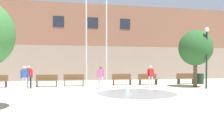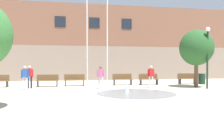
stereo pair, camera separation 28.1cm
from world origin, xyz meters
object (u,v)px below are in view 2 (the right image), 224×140
adult_in_red (101,75)px  adult_near_bench (151,75)px  park_bench_under_left_flagpole (75,80)px  park_bench_near_trashcan (149,79)px  flagpole_left (87,30)px  park_bench_left_of_flagpoles (48,80)px  adult_watching (25,76)px  park_bench_far_right (187,78)px  teen_by_trashcan (30,75)px  lamp_post_right_lane (208,49)px  park_bench_center (122,79)px  street_tree_near_building (196,48)px  trash_can (202,79)px  flagpole_right (108,34)px

adult_in_red → adult_near_bench: 3.59m
park_bench_under_left_flagpole → adult_near_bench: 5.93m
park_bench_near_trashcan → flagpole_left: (-4.98, 0.81, 4.00)m
park_bench_left_of_flagpoles → adult_watching: (-1.18, -2.08, 0.45)m
adult_in_red → adult_watching: same height
park_bench_under_left_flagpole → park_bench_far_right: bearing=-0.3°
teen_by_trashcan → adult_near_bench: bearing=28.9°
lamp_post_right_lane → teen_by_trashcan: bearing=168.9°
park_bench_left_of_flagpoles → park_bench_center: same height
street_tree_near_building → trash_can: bearing=49.8°
teen_by_trashcan → adult_watching: 1.07m
flagpole_right → park_bench_left_of_flagpoles: bearing=-169.0°
park_bench_near_trashcan → lamp_post_right_lane: bearing=-49.5°
park_bench_far_right → adult_watching: adult_watching is taller
park_bench_near_trashcan → adult_near_bench: 2.60m
flagpole_left → flagpole_right: flagpole_left is taller
adult_near_bench → flagpole_left: flagpole_left is taller
park_bench_center → street_tree_near_building: (4.99, -2.59, 2.42)m
trash_can → street_tree_near_building: street_tree_near_building is taller
park_bench_far_right → flagpole_right: (-6.76, 0.76, 3.74)m
park_bench_left_of_flagpoles → park_bench_under_left_flagpole: (2.02, 0.21, 0.00)m
park_bench_center → park_bench_near_trashcan: bearing=-4.3°
park_bench_center → trash_can: 6.86m
teen_by_trashcan → adult_near_bench: 8.55m
park_bench_under_left_flagpole → park_bench_center: 3.85m
park_bench_center → adult_in_red: (-2.11, -2.67, 0.45)m
flagpole_right → flagpole_left: bearing=180.0°
park_bench_near_trashcan → flagpole_right: bearing=166.2°
teen_by_trashcan → adult_near_bench: (8.44, -1.35, 0.00)m
park_bench_center → park_bench_far_right: bearing=-1.1°
adult_watching → flagpole_left: 6.30m
park_bench_left_of_flagpoles → street_tree_near_building: 11.36m
park_bench_under_left_flagpole → park_bench_center: size_ratio=1.00×
park_bench_center → lamp_post_right_lane: (5.17, -3.67, 2.27)m
street_tree_near_building → park_bench_center: bearing=152.5°
adult_watching → flagpole_right: 7.41m
park_bench_left_of_flagpoles → park_bench_under_left_flagpole: size_ratio=1.00×
park_bench_far_right → adult_watching: (-12.69, -2.24, 0.45)m
park_bench_center → park_bench_near_trashcan: 2.18m
flagpole_right → lamp_post_right_lane: flagpole_right is taller
flagpole_left → flagpole_right: 1.70m
park_bench_near_trashcan → adult_near_bench: adult_near_bench is taller
park_bench_center → park_bench_far_right: (5.64, -0.11, 0.00)m
adult_watching → trash_can: size_ratio=1.77×
park_bench_under_left_flagpole → park_bench_left_of_flagpoles: bearing=-174.0°
park_bench_far_right → adult_in_red: bearing=-161.7°
lamp_post_right_lane → adult_near_bench: bearing=164.3°
adult_in_red → lamp_post_right_lane: (7.29, -1.00, 1.81)m
park_bench_center → adult_watching: size_ratio=1.01×
park_bench_left_of_flagpoles → adult_in_red: bearing=-32.5°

